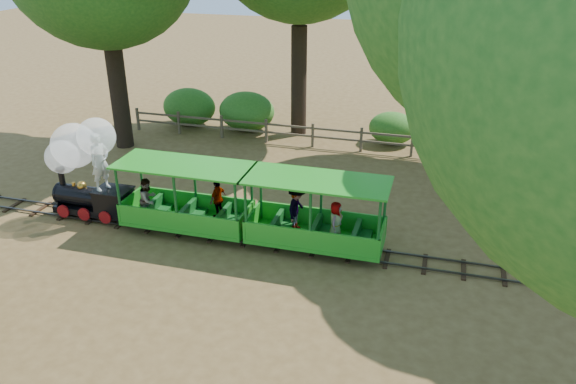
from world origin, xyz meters
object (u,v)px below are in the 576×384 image
(carriage_front, at_px, (183,206))
(carriage_rear, at_px, (313,221))
(fence, at_px, (337,136))
(locomotive, at_px, (83,161))

(carriage_front, xyz_separation_m, carriage_rear, (3.86, 0.08, 0.01))
(carriage_front, relative_size, carriage_rear, 1.00)
(carriage_front, xyz_separation_m, fence, (2.94, 8.02, -0.26))
(locomotive, xyz_separation_m, fence, (6.20, 7.93, -1.25))
(locomotive, xyz_separation_m, carriage_rear, (7.11, -0.01, -0.98))
(locomotive, distance_m, carriage_rear, 7.18)
(carriage_rear, distance_m, fence, 8.00)
(carriage_rear, bearing_deg, locomotive, 179.93)
(carriage_front, bearing_deg, fence, 69.84)
(carriage_front, height_order, carriage_rear, same)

